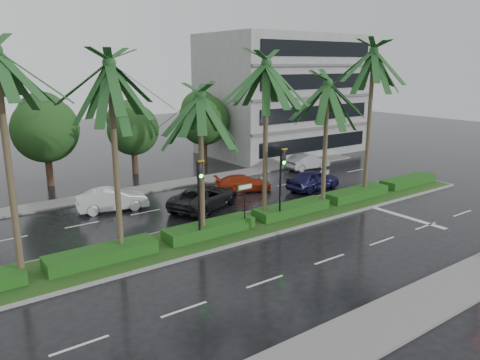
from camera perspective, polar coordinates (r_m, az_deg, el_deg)
ground at (r=26.61m, az=2.95°, el=-6.14°), size 120.00×120.00×0.00m
near_sidewalk at (r=20.42m, az=21.85°, el=-13.54°), size 40.00×2.40×0.12m
far_sidewalk at (r=36.26m, az=-9.10°, el=-0.69°), size 40.00×2.00×0.12m
median at (r=27.32m, az=1.62°, el=-5.40°), size 36.00×4.00×0.15m
hedge at (r=27.20m, az=1.63°, el=-4.66°), size 35.20×1.40×0.60m
lane_markings at (r=28.23m, az=8.31°, el=-5.05°), size 34.00×13.06×0.01m
palm_row at (r=25.04m, az=-0.58°, el=11.99°), size 26.30×4.20×10.66m
signal_median_left at (r=23.73m, az=-4.94°, el=-1.09°), size 0.34×0.42×4.36m
signal_median_right at (r=26.90m, az=5.11°, el=0.72°), size 0.34×0.42×4.36m
street_sign at (r=25.72m, az=0.60°, el=-1.85°), size 0.95×0.09×2.60m
bg_trees at (r=40.11m, az=-14.13°, el=6.89°), size 32.92×5.09×7.35m
building at (r=49.81m, az=5.19°, el=10.34°), size 16.00×10.00×12.00m
car_white at (r=30.94m, az=-15.30°, el=-2.31°), size 2.37×4.63×1.45m
car_darkgrey at (r=30.35m, az=-4.32°, el=-2.08°), size 4.55×6.03×1.52m
car_red at (r=34.34m, az=0.39°, el=-0.40°), size 3.15×4.53×1.22m
car_blue at (r=35.19m, az=8.92°, el=0.04°), size 2.01×4.54×1.52m
car_grey at (r=41.93m, az=8.21°, el=2.25°), size 1.58×4.29×1.40m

